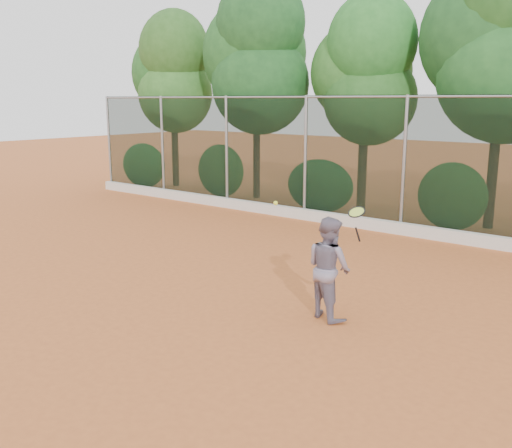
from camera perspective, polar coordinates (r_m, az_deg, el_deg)
The scene contains 7 objects.
ground at distance 9.59m, azimuth -3.78°, elevation -8.32°, with size 80.00×80.00×0.00m, color #C3632E.
concrete_curb at distance 15.08m, azimuth 13.96°, elevation -0.39°, with size 24.00×0.20×0.30m, color silver.
tennis_player at distance 8.99m, azimuth 7.30°, elevation -4.37°, with size 0.79×0.62×1.62m, color slate.
chainlink_fence at distance 14.98m, azimuth 14.59°, elevation 6.12°, with size 24.09×0.09×3.50m.
foliage_backdrop at distance 16.96m, azimuth 16.19°, elevation 15.33°, with size 23.70×3.63×7.55m.
tennis_racket at distance 8.48m, azimuth 10.04°, elevation 0.93°, with size 0.26×0.26×0.55m.
tennis_ball_in_flight at distance 9.31m, azimuth 1.97°, elevation 2.11°, with size 0.07×0.07×0.07m.
Camera 1 is at (6.09, -6.60, 3.38)m, focal length 40.00 mm.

